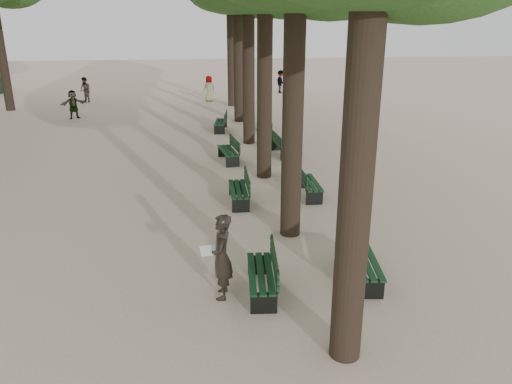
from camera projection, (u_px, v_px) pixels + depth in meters
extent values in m
plane|color=beige|center=(245.00, 297.00, 10.16)|extent=(120.00, 120.00, 0.00)
cylinder|color=#33261C|center=(359.00, 138.00, 7.21)|extent=(0.52, 0.52, 7.50)
cylinder|color=#33261C|center=(293.00, 90.00, 11.88)|extent=(0.52, 0.52, 7.50)
cylinder|color=#33261C|center=(265.00, 69.00, 16.56)|extent=(0.52, 0.52, 7.50)
cylinder|color=#33261C|center=(249.00, 57.00, 21.24)|extent=(0.52, 0.52, 7.50)
cylinder|color=#33261C|center=(238.00, 50.00, 25.92)|extent=(0.52, 0.52, 7.50)
cylinder|color=#33261C|center=(231.00, 45.00, 30.60)|extent=(0.52, 0.52, 7.50)
cylinder|color=#33261C|center=(0.00, 42.00, 28.98)|extent=(0.52, 0.52, 8.00)
cube|color=black|center=(261.00, 283.00, 10.27)|extent=(0.66, 1.83, 0.45)
cube|color=black|center=(261.00, 273.00, 10.20)|extent=(0.68, 1.84, 0.04)
cube|color=black|center=(274.00, 261.00, 10.12)|extent=(0.18, 1.80, 0.40)
cube|color=black|center=(238.00, 196.00, 15.21)|extent=(0.55, 1.81, 0.45)
cube|color=black|center=(238.00, 189.00, 15.13)|extent=(0.57, 1.81, 0.04)
cube|color=black|center=(247.00, 180.00, 15.07)|extent=(0.07, 1.80, 0.40)
cube|color=black|center=(228.00, 156.00, 19.53)|extent=(0.77, 1.85, 0.45)
cube|color=black|center=(228.00, 151.00, 19.46)|extent=(0.79, 1.86, 0.04)
cube|color=black|center=(235.00, 143.00, 19.44)|extent=(0.29, 1.79, 0.40)
cube|color=black|center=(220.00, 126.00, 24.79)|extent=(0.75, 1.85, 0.45)
cube|color=black|center=(220.00, 122.00, 24.71)|extent=(0.77, 1.86, 0.04)
cube|color=black|center=(226.00, 117.00, 24.62)|extent=(0.28, 1.79, 0.40)
cube|color=black|center=(365.00, 270.00, 10.77)|extent=(0.74, 1.85, 0.45)
cube|color=black|center=(365.00, 261.00, 10.69)|extent=(0.76, 1.85, 0.04)
cube|color=black|center=(353.00, 250.00, 10.61)|extent=(0.27, 1.79, 0.40)
cube|color=black|center=(309.00, 189.00, 15.80)|extent=(0.53, 1.80, 0.45)
cube|color=black|center=(310.00, 183.00, 15.73)|extent=(0.55, 1.80, 0.04)
cube|color=black|center=(301.00, 175.00, 15.61)|extent=(0.05, 1.80, 0.40)
cube|color=black|center=(283.00, 150.00, 20.48)|extent=(0.65, 1.83, 0.45)
cube|color=black|center=(283.00, 144.00, 20.40)|extent=(0.67, 1.84, 0.04)
cube|color=black|center=(276.00, 138.00, 20.26)|extent=(0.17, 1.80, 0.40)
cube|color=black|center=(266.00, 126.00, 24.96)|extent=(0.64, 1.83, 0.45)
cube|color=black|center=(266.00, 121.00, 24.89)|extent=(0.66, 1.83, 0.04)
cube|color=black|center=(261.00, 116.00, 24.78)|extent=(0.16, 1.80, 0.40)
imported|color=black|center=(222.00, 257.00, 9.90)|extent=(0.43, 0.75, 1.79)
cube|color=white|center=(209.00, 250.00, 9.82)|extent=(0.37, 0.29, 0.12)
imported|color=#262628|center=(209.00, 89.00, 33.13)|extent=(0.89, 0.63, 1.69)
imported|color=#262628|center=(85.00, 90.00, 32.86)|extent=(0.81, 0.76, 1.63)
imported|color=#262628|center=(73.00, 104.00, 27.62)|extent=(1.44, 0.94, 1.57)
imported|color=#262628|center=(281.00, 82.00, 36.80)|extent=(0.60, 1.12, 1.66)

